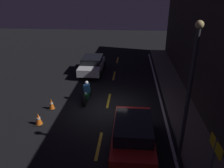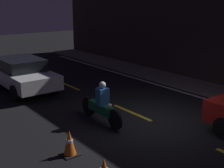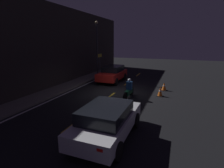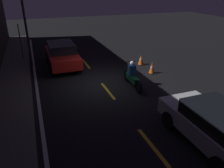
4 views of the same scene
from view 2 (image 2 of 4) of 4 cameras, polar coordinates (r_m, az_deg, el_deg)
ground_plane at (r=10.47m, az=7.24°, el=-6.72°), size 56.00×56.00×0.00m
lane_dash_a at (r=18.61m, az=-14.89°, el=2.72°), size 2.00×0.14×0.01m
lane_dash_b at (r=14.67m, az=-7.98°, el=-0.25°), size 2.00×0.14×0.01m
lane_dash_c at (r=11.15m, az=3.63°, el=-5.21°), size 2.00×0.14×0.01m
lane_solid_kerb at (r=12.95m, az=17.98°, el=-2.99°), size 25.20×0.14×0.01m
sedan_white at (r=14.17m, az=-16.04°, el=1.88°), size 4.01×1.94×1.40m
motorcycle at (r=10.12m, az=-2.03°, el=-3.96°), size 2.18×0.37×1.39m
traffic_cone_near at (r=8.21m, az=-7.77°, el=-10.66°), size 0.43×0.43×0.69m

